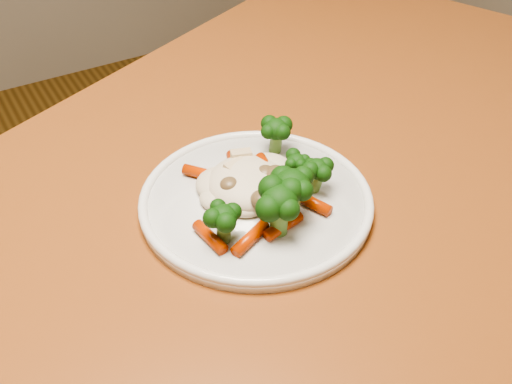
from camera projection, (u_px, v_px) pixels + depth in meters
dining_table at (322, 297)px, 0.70m from camera, size 1.44×1.23×0.75m
plate at (256, 203)px, 0.66m from camera, size 0.24×0.24×0.01m
meal at (266, 185)px, 0.64m from camera, size 0.16×0.16×0.05m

